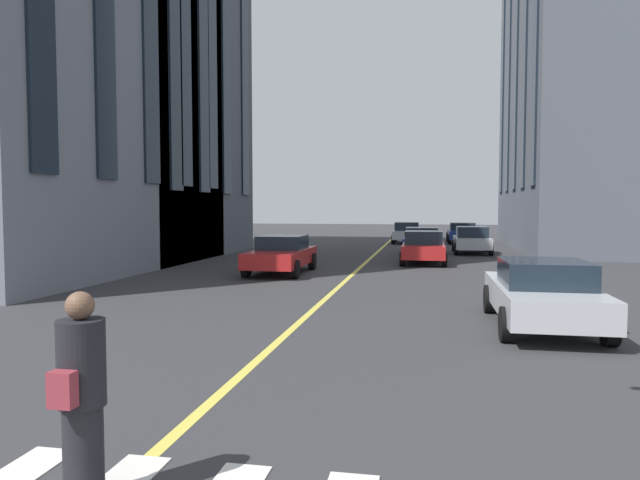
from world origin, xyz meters
TOP-DOWN VIEW (x-y plane):
  - lane_centre_line at (20.00, 0.00)m, footprint 80.00×0.16m
  - car_red_trailing at (19.97, 2.61)m, footprint 4.40×1.95m
  - car_silver_oncoming at (11.70, -4.90)m, footprint 4.40×1.95m
  - car_silver_near at (30.46, -4.90)m, footprint 3.90×1.89m
  - car_white_far at (38.43, -1.28)m, footprint 3.90×1.89m
  - car_red_parked_a at (24.53, -2.47)m, footprint 3.90×1.89m
  - car_blue_mid at (39.07, -4.90)m, footprint 4.40×1.95m
  - car_blue_parked_b at (29.58, -2.34)m, footprint 4.40×1.95m
  - pedestrian_near at (3.76, 0.11)m, footprint 0.50×0.38m
  - building_left_near at (26.25, 13.19)m, footprint 12.04×11.51m
  - building_right_near at (34.17, -12.34)m, footprint 15.07×9.82m

SIDE VIEW (x-z plane):
  - lane_centre_line at x=20.00m, z-range 0.00..0.01m
  - car_silver_near at x=30.46m, z-range 0.00..1.40m
  - car_white_far at x=38.43m, z-range 0.00..1.40m
  - car_red_parked_a at x=24.53m, z-range 0.00..1.40m
  - car_red_trailing at x=19.97m, z-range 0.02..1.39m
  - car_silver_oncoming at x=11.70m, z-range 0.02..1.39m
  - car_blue_mid at x=39.07m, z-range 0.02..1.39m
  - car_blue_parked_b at x=29.58m, z-range 0.02..1.39m
  - pedestrian_near at x=3.76m, z-range 0.01..1.76m
  - building_left_near at x=26.25m, z-range 0.00..22.09m
  - building_right_near at x=34.17m, z-range 0.00..24.37m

